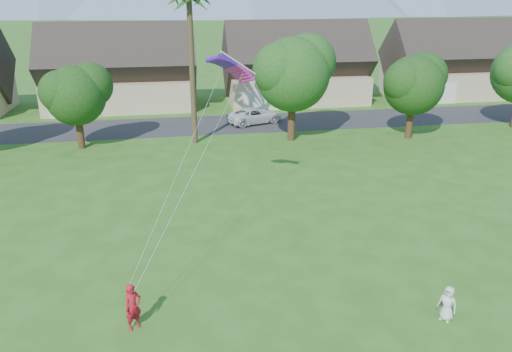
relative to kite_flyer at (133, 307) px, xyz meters
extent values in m
cube|color=#2D2D30|center=(5.48, 29.26, -0.92)|extent=(90.00, 7.00, 0.01)
imported|color=red|center=(0.00, 0.00, 0.00)|extent=(0.81, 0.76, 1.86)
imported|color=silver|center=(11.75, -1.44, -0.21)|extent=(0.80, 0.84, 1.44)
imported|color=silver|center=(9.34, 29.26, -0.20)|extent=(5.75, 4.04, 1.46)
cube|color=beige|center=(-3.52, 38.26, 0.57)|extent=(15.00, 8.00, 3.00)
cube|color=#382D28|center=(-3.52, 38.26, 3.86)|extent=(15.75, 8.15, 8.15)
cube|color=silver|center=(-7.72, 34.20, 0.17)|extent=(4.80, 0.12, 2.20)
cube|color=beige|center=(15.48, 38.26, 0.57)|extent=(15.00, 8.00, 3.00)
cube|color=#382D28|center=(15.48, 38.26, 3.86)|extent=(15.75, 8.15, 8.15)
cube|color=silver|center=(11.28, 34.20, 0.17)|extent=(4.80, 0.12, 2.20)
cube|color=beige|center=(34.48, 38.26, 0.57)|extent=(15.00, 8.00, 3.00)
cube|color=#382D28|center=(34.48, 38.26, 3.86)|extent=(15.75, 8.15, 8.15)
cube|color=silver|center=(30.28, 34.20, 0.17)|extent=(4.80, 0.12, 2.20)
cylinder|color=#47301C|center=(-5.52, 23.76, 0.16)|extent=(0.56, 0.56, 2.18)
sphere|color=#214916|center=(-5.52, 23.76, 3.29)|extent=(4.62, 4.62, 4.62)
cylinder|color=#47301C|center=(11.48, 23.26, 0.48)|extent=(0.62, 0.62, 2.82)
sphere|color=#214916|center=(11.48, 23.26, 4.53)|extent=(5.98, 5.98, 5.98)
cylinder|color=#47301C|center=(21.48, 22.26, 0.22)|extent=(0.58, 0.58, 2.30)
sphere|color=#214916|center=(21.48, 22.26, 3.53)|extent=(4.90, 4.90, 4.90)
cylinder|color=#4C3D26|center=(3.48, 23.76, 5.07)|extent=(0.44, 0.44, 12.00)
cube|color=#4F18B4|center=(4.33, 9.94, 7.27)|extent=(1.61, 1.48, 0.50)
cube|color=#CB2693|center=(5.63, 9.94, 7.27)|extent=(1.61, 1.48, 0.50)
camera|label=1|loc=(1.93, -16.03, 11.01)|focal=35.00mm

